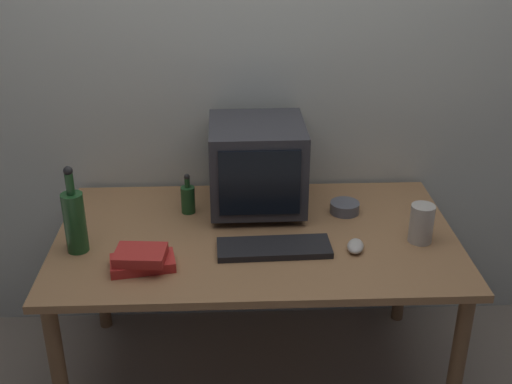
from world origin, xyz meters
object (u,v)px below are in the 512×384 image
computer_mouse (355,246)px  cd_spindle (345,207)px  crt_monitor (257,165)px  bottle_short (188,198)px  book_stack (142,259)px  bottle_tall (75,220)px  metal_canister (421,223)px  keyboard (274,248)px

computer_mouse → cd_spindle: bearing=102.2°
crt_monitor → bottle_short: 0.31m
book_stack → cd_spindle: (0.78, 0.40, -0.01)m
computer_mouse → bottle_short: size_ratio=0.58×
crt_monitor → computer_mouse: bearing=-46.3°
bottle_tall → bottle_short: (0.39, 0.29, -0.06)m
bottle_short → cd_spindle: (0.64, -0.03, -0.04)m
computer_mouse → bottle_short: 0.72m
bottle_short → cd_spindle: size_ratio=1.43×
computer_mouse → bottle_tall: bottle_tall is taller
crt_monitor → cd_spindle: size_ratio=3.26×
bottle_tall → crt_monitor: bearing=25.4°
book_stack → metal_canister: (1.03, 0.15, 0.04)m
crt_monitor → computer_mouse: crt_monitor is taller
computer_mouse → bottle_tall: bearing=-168.4°
bottle_short → book_stack: size_ratio=0.71×
crt_monitor → bottle_tall: (-0.68, -0.32, -0.07)m
bottle_tall → metal_canister: (1.28, 0.02, -0.05)m
bottle_short → book_stack: bottle_short is taller
bottle_short → keyboard: bearing=-44.4°
crt_monitor → bottle_short: crt_monitor is taller
keyboard → computer_mouse: bearing=-3.8°
bottle_short → cd_spindle: bearing=-2.6°
keyboard → bottle_tall: (-0.72, 0.03, 0.12)m
cd_spindle → book_stack: bearing=-153.2°
crt_monitor → bottle_tall: crt_monitor is taller
keyboard → crt_monitor: bearing=95.8°
keyboard → book_stack: size_ratio=1.73×
keyboard → metal_canister: (0.56, 0.05, 0.06)m
bottle_tall → book_stack: 0.30m
crt_monitor → keyboard: size_ratio=0.93×
bottle_tall → bottle_short: 0.49m
crt_monitor → metal_canister: crt_monitor is taller
crt_monitor → bottle_tall: size_ratio=1.16×
crt_monitor → computer_mouse: 0.53m
keyboard → bottle_tall: size_ratio=1.24×
keyboard → bottle_tall: bottle_tall is taller
metal_canister → bottle_tall: bearing=-179.3°
keyboard → book_stack: 0.48m
computer_mouse → cd_spindle: cd_spindle is taller
metal_canister → cd_spindle: bearing=135.2°
computer_mouse → book_stack: (-0.77, -0.09, 0.02)m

